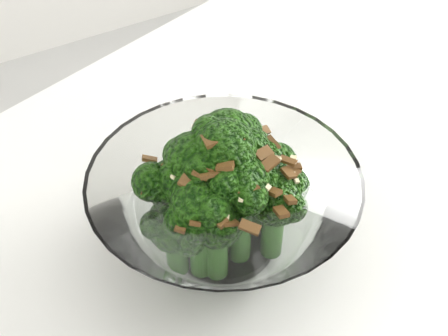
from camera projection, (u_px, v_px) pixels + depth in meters
table at (302, 306)px, 0.61m from camera, size 1.38×1.12×0.75m
broccoli_dish at (223, 203)px, 0.54m from camera, size 0.23×0.23×0.14m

